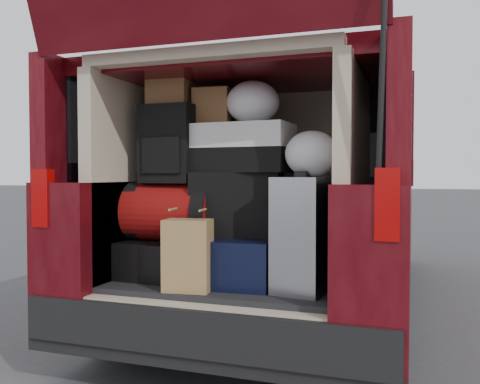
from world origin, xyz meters
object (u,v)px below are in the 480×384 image
object	(u,v)px
red_duffel	(172,212)
black_soft_case	(238,204)
black_hardshell	(166,257)
navy_hardshell	(237,259)
silver_roller	(306,234)
twotone_duffel	(238,148)
backpack	(169,144)
kraft_bag	(188,255)

from	to	relation	value
red_duffel	black_soft_case	xyz separation A→B (m)	(0.38, 0.05, 0.05)
black_soft_case	black_hardshell	bearing A→B (deg)	175.06
navy_hardshell	red_duffel	distance (m)	0.47
silver_roller	black_soft_case	world-z (taller)	black_soft_case
silver_roller	red_duffel	distance (m)	0.81
black_soft_case	silver_roller	bearing A→B (deg)	-26.20
black_hardshell	red_duffel	world-z (taller)	red_duffel
red_duffel	twotone_duffel	size ratio (longest dim) A/B	0.85
black_soft_case	twotone_duffel	distance (m)	0.31
navy_hardshell	red_duffel	size ratio (longest dim) A/B	1.13
backpack	black_soft_case	bearing A→B (deg)	11.49
red_duffel	black_soft_case	world-z (taller)	black_soft_case
black_soft_case	backpack	world-z (taller)	backpack
kraft_bag	red_duffel	distance (m)	0.42
navy_hardshell	backpack	world-z (taller)	backpack
kraft_bag	black_soft_case	xyz separation A→B (m)	(0.15, 0.35, 0.25)
red_duffel	black_soft_case	size ratio (longest dim) A/B	1.04
red_duffel	black_hardshell	bearing A→B (deg)	149.42
black_hardshell	backpack	world-z (taller)	backpack
silver_roller	twotone_duffel	size ratio (longest dim) A/B	0.96
backpack	black_hardshell	bearing A→B (deg)	135.57
black_hardshell	backpack	bearing A→B (deg)	-41.92
black_hardshell	black_soft_case	distance (m)	0.54
black_soft_case	kraft_bag	bearing A→B (deg)	-120.96
black_soft_case	twotone_duffel	xyz separation A→B (m)	(-0.00, 0.01, 0.31)
kraft_bag	red_duffel	bearing A→B (deg)	121.03
silver_roller	backpack	size ratio (longest dim) A/B	1.31
kraft_bag	backpack	xyz separation A→B (m)	(-0.24, 0.28, 0.58)
kraft_bag	twotone_duffel	world-z (taller)	twotone_duffel
red_duffel	twotone_duffel	world-z (taller)	twotone_duffel
silver_roller	twotone_duffel	world-z (taller)	twotone_duffel
silver_roller	red_duffel	world-z (taller)	silver_roller
black_hardshell	twotone_duffel	size ratio (longest dim) A/B	0.88
red_duffel	black_soft_case	distance (m)	0.39
black_hardshell	red_duffel	size ratio (longest dim) A/B	1.04
black_hardshell	kraft_bag	xyz separation A→B (m)	(0.29, -0.32, 0.08)
silver_roller	twotone_duffel	distance (m)	0.63
navy_hardshell	backpack	distance (m)	0.75
silver_roller	black_hardshell	bearing A→B (deg)	-178.82
black_hardshell	black_soft_case	bearing A→B (deg)	6.82
black_soft_case	backpack	size ratio (longest dim) A/B	1.11
kraft_bag	twotone_duffel	xyz separation A→B (m)	(0.15, 0.36, 0.56)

